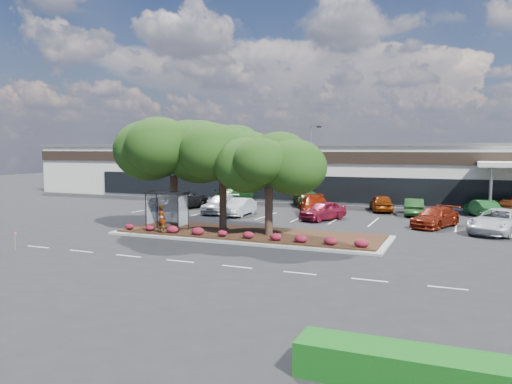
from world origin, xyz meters
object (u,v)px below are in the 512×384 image
at_px(light_pole, 311,167).
at_px(survey_stake, 15,238).
at_px(car_0, 177,200).
at_px(car_1, 220,204).

relative_size(light_pole, survey_stake, 7.91).
relative_size(survey_stake, car_0, 0.17).
relative_size(car_0, car_1, 1.16).
bearing_deg(car_0, survey_stake, -66.32).
bearing_deg(car_1, light_pole, 67.19).
height_order(survey_stake, car_0, car_0).
bearing_deg(survey_stake, car_1, 80.29).
bearing_deg(survey_stake, car_0, 94.84).
bearing_deg(car_1, car_0, 166.10).
distance_m(survey_stake, car_1, 19.55).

